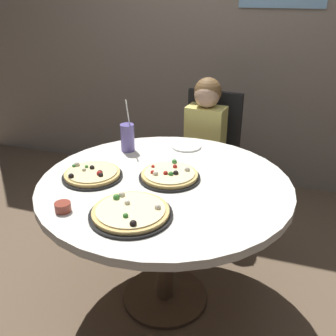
# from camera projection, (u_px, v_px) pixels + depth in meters

# --- Properties ---
(ground_plane) EXTENTS (8.00, 8.00, 0.00)m
(ground_plane) POSITION_uv_depth(u_px,v_px,m) (165.00, 297.00, 2.23)
(ground_plane) COLOR brown
(wall_with_window) EXTENTS (5.20, 0.14, 2.90)m
(wall_with_window) POSITION_uv_depth(u_px,v_px,m) (234.00, 10.00, 3.07)
(wall_with_window) COLOR gray
(wall_with_window) RESTS_ON ground_plane
(dining_table) EXTENTS (1.25, 1.25, 0.75)m
(dining_table) POSITION_uv_depth(u_px,v_px,m) (165.00, 198.00, 1.95)
(dining_table) COLOR silver
(dining_table) RESTS_ON ground_plane
(chair_wooden) EXTENTS (0.44, 0.44, 0.95)m
(chair_wooden) POSITION_uv_depth(u_px,v_px,m) (209.00, 151.00, 2.83)
(chair_wooden) COLOR black
(chair_wooden) RESTS_ON ground_plane
(diner_child) EXTENTS (0.28, 0.42, 1.08)m
(diner_child) POSITION_uv_depth(u_px,v_px,m) (201.00, 166.00, 2.70)
(diner_child) COLOR #3F4766
(diner_child) RESTS_ON ground_plane
(pizza_veggie) EXTENTS (0.31, 0.31, 0.05)m
(pizza_veggie) POSITION_uv_depth(u_px,v_px,m) (170.00, 175.00, 1.93)
(pizza_veggie) COLOR black
(pizza_veggie) RESTS_ON dining_table
(pizza_cheese) EXTENTS (0.35, 0.35, 0.05)m
(pizza_cheese) POSITION_uv_depth(u_px,v_px,m) (131.00, 212.00, 1.62)
(pizza_cheese) COLOR black
(pizza_cheese) RESTS_ON dining_table
(pizza_pepperoni) EXTENTS (0.30, 0.30, 0.05)m
(pizza_pepperoni) POSITION_uv_depth(u_px,v_px,m) (92.00, 174.00, 1.94)
(pizza_pepperoni) COLOR black
(pizza_pepperoni) RESTS_ON dining_table
(soda_cup) EXTENTS (0.08, 0.08, 0.31)m
(soda_cup) POSITION_uv_depth(u_px,v_px,m) (128.00, 137.00, 2.23)
(soda_cup) COLOR #6659A5
(soda_cup) RESTS_ON dining_table
(sauce_bowl) EXTENTS (0.07, 0.07, 0.04)m
(sauce_bowl) POSITION_uv_depth(u_px,v_px,m) (63.00, 207.00, 1.65)
(sauce_bowl) COLOR brown
(sauce_bowl) RESTS_ON dining_table
(plate_small) EXTENTS (0.18, 0.18, 0.01)m
(plate_small) POSITION_uv_depth(u_px,v_px,m) (186.00, 146.00, 2.31)
(plate_small) COLOR white
(plate_small) RESTS_ON dining_table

